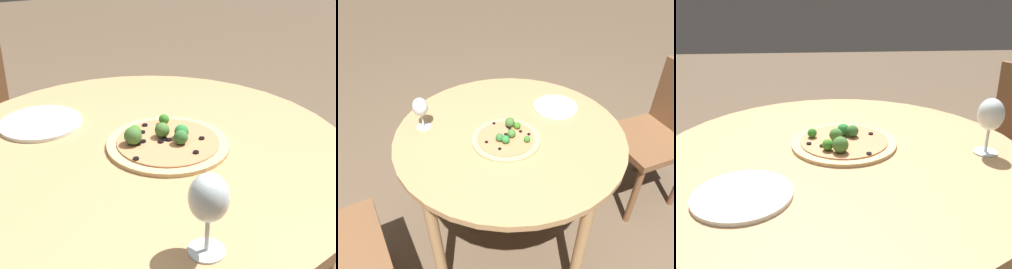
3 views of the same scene
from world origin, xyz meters
TOP-DOWN VIEW (x-y plane):
  - dining_table at (0.00, 0.00)m, footprint 1.01×1.01m
  - pizza at (-0.01, -0.05)m, footprint 0.29×0.29m
  - wine_glass at (-0.39, 0.03)m, footprint 0.07×0.07m
  - plate_near at (0.22, 0.21)m, footprint 0.21×0.21m

SIDE VIEW (x-z plane):
  - dining_table at x=0.00m, z-range 0.28..1.02m
  - plate_near at x=0.22m, z-range 0.74..0.75m
  - pizza at x=-0.01m, z-range 0.73..0.78m
  - wine_glass at x=-0.39m, z-range 0.77..0.92m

